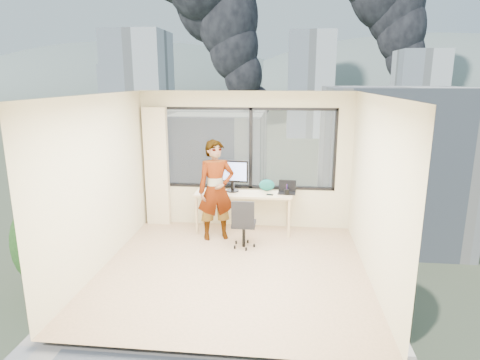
# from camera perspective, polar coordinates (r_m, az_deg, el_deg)

# --- Properties ---
(floor) EXTENTS (4.00, 4.00, 0.01)m
(floor) POSITION_cam_1_polar(r_m,az_deg,el_deg) (6.39, -0.98, -12.24)
(floor) COLOR tan
(floor) RESTS_ON ground
(ceiling) EXTENTS (4.00, 4.00, 0.01)m
(ceiling) POSITION_cam_1_polar(r_m,az_deg,el_deg) (5.75, -1.08, 11.74)
(ceiling) COLOR white
(ceiling) RESTS_ON ground
(wall_front) EXTENTS (4.00, 0.01, 2.60)m
(wall_front) POSITION_cam_1_polar(r_m,az_deg,el_deg) (4.06, -4.56, -8.09)
(wall_front) COLOR beige
(wall_front) RESTS_ON ground
(wall_left) EXTENTS (0.01, 4.00, 2.60)m
(wall_left) POSITION_cam_1_polar(r_m,az_deg,el_deg) (6.49, -18.83, -0.37)
(wall_left) COLOR beige
(wall_left) RESTS_ON ground
(wall_right) EXTENTS (0.01, 4.00, 2.60)m
(wall_right) POSITION_cam_1_polar(r_m,az_deg,el_deg) (6.03, 18.19, -1.37)
(wall_right) COLOR beige
(wall_right) RESTS_ON ground
(window_wall) EXTENTS (3.30, 0.16, 1.55)m
(window_wall) POSITION_cam_1_polar(r_m,az_deg,el_deg) (7.83, 1.15, 4.41)
(window_wall) COLOR black
(window_wall) RESTS_ON ground
(curtain) EXTENTS (0.45, 0.14, 2.30)m
(curtain) POSITION_cam_1_polar(r_m,az_deg,el_deg) (8.13, -11.47, 1.79)
(curtain) COLOR #F2E7BD
(curtain) RESTS_ON floor
(desk) EXTENTS (1.80, 0.60, 0.75)m
(desk) POSITION_cam_1_polar(r_m,az_deg,el_deg) (7.78, 0.52, -4.38)
(desk) COLOR #D1B78C
(desk) RESTS_ON floor
(chair) EXTENTS (0.45, 0.45, 0.88)m
(chair) POSITION_cam_1_polar(r_m,az_deg,el_deg) (7.01, 0.54, -5.90)
(chair) COLOR black
(chair) RESTS_ON floor
(person) EXTENTS (0.76, 0.63, 1.79)m
(person) POSITION_cam_1_polar(r_m,az_deg,el_deg) (7.28, -3.35, -1.42)
(person) COLOR #2D2D33
(person) RESTS_ON floor
(monitor) EXTENTS (0.62, 0.20, 0.60)m
(monitor) POSITION_cam_1_polar(r_m,az_deg,el_deg) (7.68, -1.05, 0.61)
(monitor) COLOR black
(monitor) RESTS_ON desk
(game_console) EXTENTS (0.28, 0.24, 0.07)m
(game_console) POSITION_cam_1_polar(r_m,az_deg,el_deg) (7.96, -3.21, -0.93)
(game_console) COLOR white
(game_console) RESTS_ON desk
(laptop) EXTENTS (0.35, 0.37, 0.21)m
(laptop) POSITION_cam_1_polar(r_m,az_deg,el_deg) (7.62, 6.53, -1.11)
(laptop) COLOR black
(laptop) RESTS_ON desk
(cellphone) EXTENTS (0.13, 0.08, 0.01)m
(cellphone) POSITION_cam_1_polar(r_m,az_deg,el_deg) (7.52, 4.16, -2.03)
(cellphone) COLOR black
(cellphone) RESTS_ON desk
(pen_cup) EXTENTS (0.09, 0.09, 0.10)m
(pen_cup) POSITION_cam_1_polar(r_m,az_deg,el_deg) (7.55, 6.52, -1.67)
(pen_cup) COLOR black
(pen_cup) RESTS_ON desk
(handbag) EXTENTS (0.32, 0.22, 0.22)m
(handbag) POSITION_cam_1_polar(r_m,az_deg,el_deg) (7.78, 3.74, -0.69)
(handbag) COLOR #0C4A46
(handbag) RESTS_ON desk
(exterior_ground) EXTENTS (400.00, 400.00, 0.04)m
(exterior_ground) POSITION_cam_1_polar(r_m,az_deg,el_deg) (126.82, 5.76, 6.21)
(exterior_ground) COLOR #515B3D
(exterior_ground) RESTS_ON ground
(near_bldg_a) EXTENTS (16.00, 12.00, 14.00)m
(near_bldg_a) POSITION_cam_1_polar(r_m,az_deg,el_deg) (38.28, -8.81, -1.13)
(near_bldg_a) COLOR beige
(near_bldg_a) RESTS_ON exterior_ground
(near_bldg_b) EXTENTS (14.00, 13.00, 16.00)m
(near_bldg_b) POSITION_cam_1_polar(r_m,az_deg,el_deg) (45.98, 20.20, 1.98)
(near_bldg_b) COLOR silver
(near_bldg_b) RESTS_ON exterior_ground
(far_tower_a) EXTENTS (14.00, 14.00, 28.00)m
(far_tower_a) POSITION_cam_1_polar(r_m,az_deg,el_deg) (106.88, -13.72, 12.01)
(far_tower_a) COLOR silver
(far_tower_a) RESTS_ON exterior_ground
(far_tower_b) EXTENTS (13.00, 13.00, 30.00)m
(far_tower_b) POSITION_cam_1_polar(r_m,az_deg,el_deg) (125.92, 9.67, 12.89)
(far_tower_b) COLOR silver
(far_tower_b) RESTS_ON exterior_ground
(far_tower_c) EXTENTS (15.00, 15.00, 26.00)m
(far_tower_c) POSITION_cam_1_polar(r_m,az_deg,el_deg) (152.33, 23.49, 11.35)
(far_tower_c) COLOR silver
(far_tower_c) RESTS_ON exterior_ground
(far_tower_d) EXTENTS (16.00, 14.00, 22.00)m
(far_tower_d) POSITION_cam_1_polar(r_m,az_deg,el_deg) (167.22, -15.50, 11.42)
(far_tower_d) COLOR silver
(far_tower_d) RESTS_ON exterior_ground
(hill_a) EXTENTS (288.00, 216.00, 90.00)m
(hill_a) POSITION_cam_1_polar(r_m,az_deg,el_deg) (347.75, -14.47, 10.70)
(hill_a) COLOR slate
(hill_a) RESTS_ON exterior_ground
(hill_b) EXTENTS (300.00, 220.00, 96.00)m
(hill_b) POSITION_cam_1_polar(r_m,az_deg,el_deg) (340.91, 23.40, 9.96)
(hill_b) COLOR slate
(hill_b) RESTS_ON exterior_ground
(tree_a) EXTENTS (7.00, 7.00, 8.00)m
(tree_a) POSITION_cam_1_polar(r_m,az_deg,el_deg) (34.80, -23.44, -8.92)
(tree_a) COLOR #204416
(tree_a) RESTS_ON exterior_ground
(tree_b) EXTENTS (7.60, 7.60, 9.00)m
(tree_b) POSITION_cam_1_polar(r_m,az_deg,el_deg) (26.91, 12.79, -13.71)
(tree_b) COLOR #204416
(tree_b) RESTS_ON exterior_ground
(tree_c) EXTENTS (8.40, 8.40, 10.00)m
(tree_c) POSITION_cam_1_polar(r_m,az_deg,el_deg) (51.78, 30.18, -1.21)
(tree_c) COLOR #204416
(tree_c) RESTS_ON exterior_ground
(smoke_plume_b) EXTENTS (30.00, 18.00, 70.00)m
(smoke_plume_b) POSITION_cam_1_polar(r_m,az_deg,el_deg) (185.47, 24.68, 20.21)
(smoke_plume_b) COLOR black
(smoke_plume_b) RESTS_ON exterior_ground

